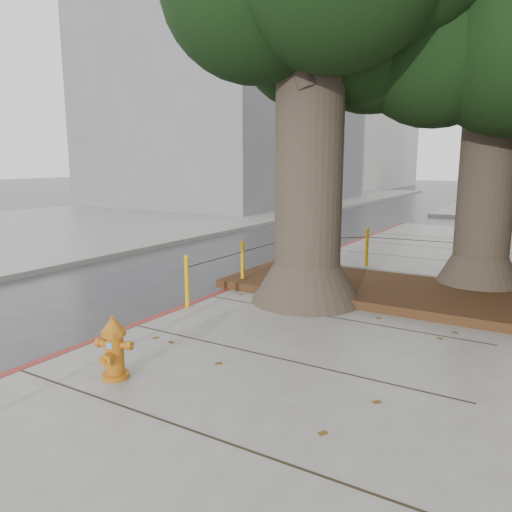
# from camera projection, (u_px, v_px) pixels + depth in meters

# --- Properties ---
(ground) EXTENTS (140.00, 140.00, 0.00)m
(ground) POSITION_uv_depth(u_px,v_px,m) (240.00, 360.00, 6.87)
(ground) COLOR #28282B
(ground) RESTS_ON ground
(sidewalk_opposite) EXTENTS (14.00, 60.00, 0.15)m
(sidewalk_opposite) POSITION_uv_depth(u_px,v_px,m) (101.00, 221.00, 22.40)
(sidewalk_opposite) COLOR slate
(sidewalk_opposite) RESTS_ON ground
(curb_red) EXTENTS (0.14, 26.00, 0.16)m
(curb_red) POSITION_uv_depth(u_px,v_px,m) (225.00, 294.00, 9.97)
(curb_red) COLOR maroon
(curb_red) RESTS_ON ground
(planter_bed) EXTENTS (6.40, 2.60, 0.16)m
(planter_bed) POSITION_uv_depth(u_px,v_px,m) (390.00, 291.00, 9.63)
(planter_bed) COLOR black
(planter_bed) RESTS_ON sidewalk_main
(building_far_grey) EXTENTS (12.00, 16.00, 12.00)m
(building_far_grey) POSITION_uv_depth(u_px,v_px,m) (232.00, 109.00, 31.87)
(building_far_grey) COLOR slate
(building_far_grey) RESTS_ON ground
(building_far_white) EXTENTS (12.00, 18.00, 15.00)m
(building_far_white) POSITION_uv_depth(u_px,v_px,m) (340.00, 114.00, 51.90)
(building_far_white) COLOR silver
(building_far_white) RESTS_ON ground
(bollard_ring) EXTENTS (3.79, 5.39, 0.95)m
(bollard_ring) POSITION_uv_depth(u_px,v_px,m) (317.00, 256.00, 10.86)
(bollard_ring) COLOR #DBA10C
(bollard_ring) RESTS_ON sidewalk_main
(fire_hydrant) EXTENTS (0.41, 0.40, 0.77)m
(fire_hydrant) POSITION_uv_depth(u_px,v_px,m) (114.00, 348.00, 5.88)
(fire_hydrant) COLOR #BD6613
(fire_hydrant) RESTS_ON sidewalk_main
(car_dark) EXTENTS (1.96, 4.71, 1.36)m
(car_dark) POSITION_uv_depth(u_px,v_px,m) (238.00, 196.00, 29.74)
(car_dark) COLOR black
(car_dark) RESTS_ON ground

